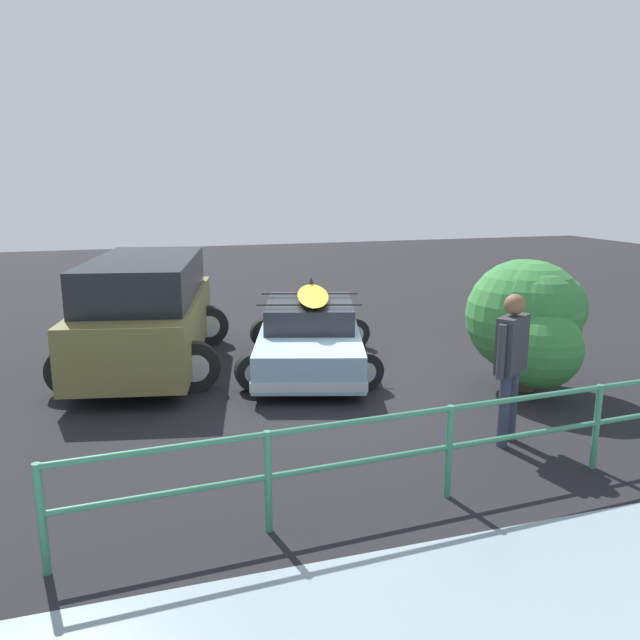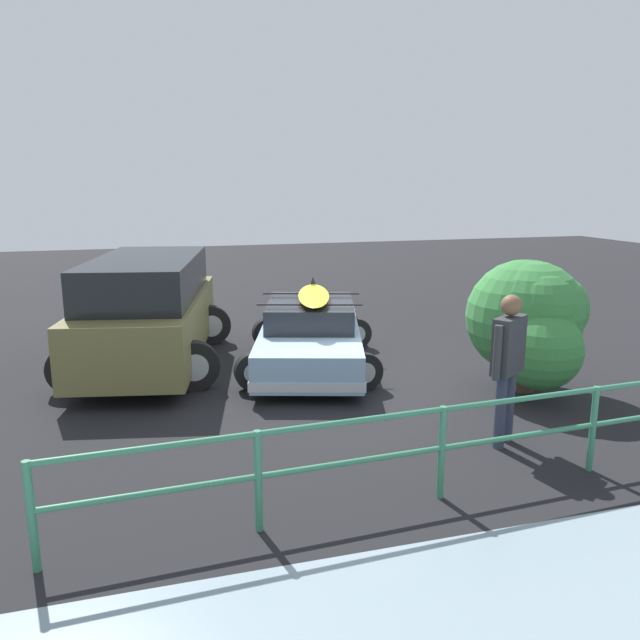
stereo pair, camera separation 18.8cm
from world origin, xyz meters
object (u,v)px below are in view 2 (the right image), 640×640
at_px(suv_car, 149,310).
at_px(person_bystander, 508,356).
at_px(sedan_car, 310,335).
at_px(bush_near_left, 532,317).

relative_size(suv_car, person_bystander, 2.70).
height_order(sedan_car, person_bystander, person_bystander).
bearing_deg(person_bystander, suv_car, -49.32).
distance_m(suv_car, person_bystander, 6.12).
bearing_deg(suv_car, person_bystander, 130.68).
distance_m(suv_car, bush_near_left, 6.21).
height_order(sedan_car, suv_car, suv_car).
distance_m(sedan_car, bush_near_left, 3.61).
distance_m(person_bystander, bush_near_left, 2.13).
height_order(person_bystander, bush_near_left, bush_near_left).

